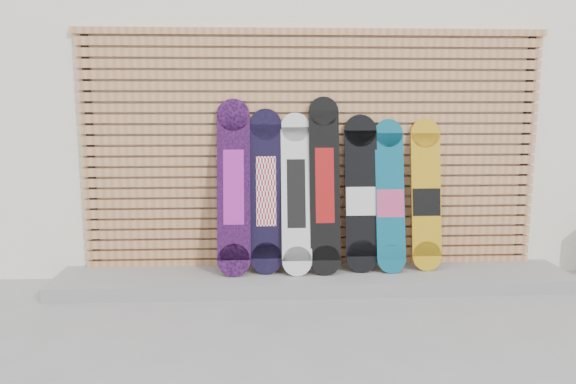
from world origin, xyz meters
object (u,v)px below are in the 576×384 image
snowboard_1 (266,191)px  snowboard_4 (361,194)px  snowboard_2 (296,194)px  snowboard_5 (390,197)px  snowboard_6 (426,196)px  snowboard_0 (234,187)px  snowboard_3 (325,185)px

snowboard_1 → snowboard_4: size_ratio=1.04×
snowboard_2 → snowboard_5: (0.85, 0.02, -0.04)m
snowboard_2 → snowboard_5: bearing=1.1°
snowboard_4 → snowboard_6: (0.60, 0.01, -0.02)m
snowboard_0 → snowboard_3: 0.81m
snowboard_4 → snowboard_3: bearing=-174.9°
snowboard_1 → snowboard_2: bearing=-6.7°
snowboard_0 → snowboard_1: (0.29, 0.03, -0.04)m
snowboard_0 → snowboard_2: 0.56m
snowboard_5 → snowboard_6: size_ratio=1.00×
snowboard_2 → snowboard_6: bearing=2.2°
snowboard_0 → snowboard_5: size_ratio=1.13×
snowboard_0 → snowboard_2: bearing=-0.3°
snowboard_1 → snowboard_2: snowboard_1 is taller
snowboard_4 → snowboard_6: size_ratio=1.03×
snowboard_3 → snowboard_1: bearing=176.9°
snowboard_3 → snowboard_6: bearing=2.7°
snowboard_0 → snowboard_5: (1.41, 0.01, -0.10)m
snowboard_0 → snowboard_3: size_ratio=0.99×
snowboard_0 → snowboard_1: bearing=5.6°
snowboard_4 → snowboard_5: 0.26m
snowboard_2 → snowboard_5: snowboard_2 is taller
snowboard_6 → snowboard_2: bearing=-177.8°
snowboard_1 → snowboard_4: (0.86, 0.00, -0.04)m
snowboard_0 → snowboard_3: (0.81, -0.00, 0.01)m
snowboard_1 → snowboard_3: (0.52, -0.03, 0.05)m
snowboard_1 → snowboard_6: size_ratio=1.07×
snowboard_2 → snowboard_1: bearing=173.3°
snowboard_1 → snowboard_6: bearing=0.6°
snowboard_0 → snowboard_6: bearing=1.4°
snowboard_3 → snowboard_6: size_ratio=1.14×
snowboard_3 → snowboard_6: 0.95m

